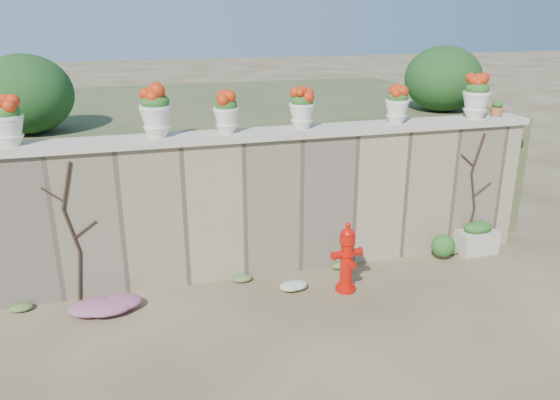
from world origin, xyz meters
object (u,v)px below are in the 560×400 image
object	(u,v)px
planter_box	(477,238)
urn_pot_0	(7,122)
fire_hydrant	(347,257)
terracotta_pot	(497,109)

from	to	relation	value
planter_box	urn_pot_0	size ratio (longest dim) A/B	1.06
planter_box	urn_pot_0	bearing A→B (deg)	175.39
fire_hydrant	urn_pot_0	world-z (taller)	urn_pot_0
planter_box	urn_pot_0	xyz separation A→B (m)	(-6.55, 0.35, 2.16)
planter_box	fire_hydrant	bearing A→B (deg)	-168.12
urn_pot_0	terracotta_pot	size ratio (longest dim) A/B	2.48
urn_pot_0	fire_hydrant	bearing A→B (deg)	-13.06
fire_hydrant	planter_box	world-z (taller)	fire_hydrant
fire_hydrant	terracotta_pot	bearing A→B (deg)	12.84
urn_pot_0	terracotta_pot	bearing A→B (deg)	-0.00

